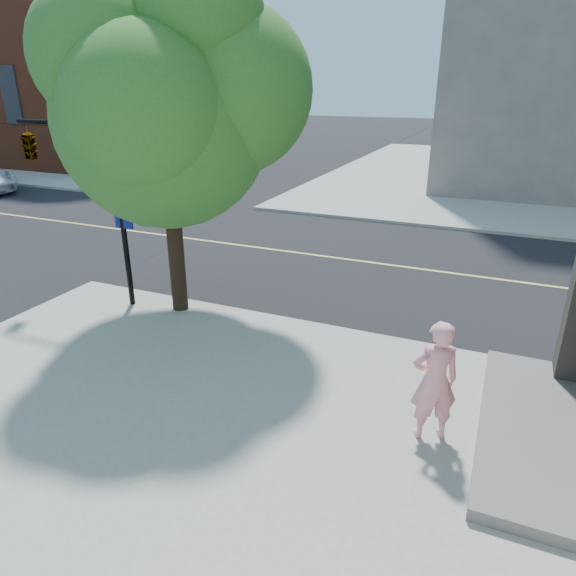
% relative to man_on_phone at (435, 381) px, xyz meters
% --- Properties ---
extents(ground, '(140.00, 140.00, 0.00)m').
position_rel_man_on_phone_xyz_m(ground, '(-7.76, 2.82, -1.01)').
color(ground, black).
rests_on(ground, ground).
extents(road_ew, '(140.00, 9.00, 0.01)m').
position_rel_man_on_phone_xyz_m(road_ew, '(-7.76, 7.32, -1.01)').
color(road_ew, black).
rests_on(road_ew, ground).
extents(sidewalk_nw, '(26.00, 25.00, 0.12)m').
position_rel_man_on_phone_xyz_m(sidewalk_nw, '(-30.76, 24.32, -0.95)').
color(sidewalk_nw, '#9E9E93').
rests_on(sidewalk_nw, ground).
extents(church, '(15.20, 12.00, 14.40)m').
position_rel_man_on_phone_xyz_m(church, '(-27.76, 20.82, 6.17)').
color(church, brown).
rests_on(church, sidewalk_nw).
extents(man_on_phone, '(0.77, 0.68, 1.79)m').
position_rel_man_on_phone_xyz_m(man_on_phone, '(0.00, 0.00, 0.00)').
color(man_on_phone, pink).
rests_on(man_on_phone, sidewalk_se).
extents(street_tree, '(5.17, 4.70, 6.87)m').
position_rel_man_on_phone_xyz_m(street_tree, '(-5.63, 2.33, 3.54)').
color(street_tree, black).
rests_on(street_tree, sidewalk_se).
extents(signal_pole, '(3.60, 0.41, 4.06)m').
position_rel_man_on_phone_xyz_m(signal_pole, '(-8.86, 2.10, 2.42)').
color(signal_pole, black).
rests_on(signal_pole, sidewalk_se).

